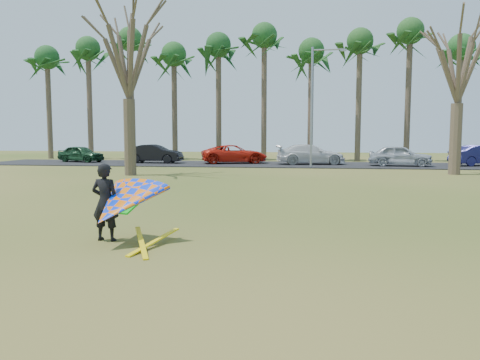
# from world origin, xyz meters

# --- Properties ---
(ground) EXTENTS (100.00, 100.00, 0.00)m
(ground) POSITION_xyz_m (0.00, 0.00, 0.00)
(ground) COLOR #274A10
(ground) RESTS_ON ground
(parking_strip) EXTENTS (46.00, 7.00, 0.06)m
(parking_strip) POSITION_xyz_m (0.00, 25.00, 0.03)
(parking_strip) COLOR black
(parking_strip) RESTS_ON ground
(palm_0) EXTENTS (4.84, 4.84, 10.84)m
(palm_0) POSITION_xyz_m (-22.00, 31.00, 9.17)
(palm_0) COLOR #4A382C
(palm_0) RESTS_ON ground
(palm_1) EXTENTS (4.84, 4.84, 11.54)m
(palm_1) POSITION_xyz_m (-18.00, 31.00, 9.85)
(palm_1) COLOR brown
(palm_1) RESTS_ON ground
(palm_2) EXTENTS (4.84, 4.84, 12.24)m
(palm_2) POSITION_xyz_m (-14.00, 31.00, 10.52)
(palm_2) COLOR #473A2A
(palm_2) RESTS_ON ground
(palm_3) EXTENTS (4.84, 4.84, 10.84)m
(palm_3) POSITION_xyz_m (-10.00, 31.00, 9.17)
(palm_3) COLOR #4A3C2C
(palm_3) RESTS_ON ground
(palm_4) EXTENTS (4.84, 4.84, 11.54)m
(palm_4) POSITION_xyz_m (-6.00, 31.00, 9.85)
(palm_4) COLOR #493C2C
(palm_4) RESTS_ON ground
(palm_5) EXTENTS (4.84, 4.84, 12.24)m
(palm_5) POSITION_xyz_m (-2.00, 31.00, 10.52)
(palm_5) COLOR brown
(palm_5) RESTS_ON ground
(palm_6) EXTENTS (4.84, 4.84, 10.84)m
(palm_6) POSITION_xyz_m (2.00, 31.00, 9.17)
(palm_6) COLOR #4C3A2D
(palm_6) RESTS_ON ground
(palm_7) EXTENTS (4.84, 4.84, 11.54)m
(palm_7) POSITION_xyz_m (6.00, 31.00, 9.85)
(palm_7) COLOR #4A3C2C
(palm_7) RESTS_ON ground
(palm_8) EXTENTS (4.84, 4.84, 12.24)m
(palm_8) POSITION_xyz_m (10.00, 31.00, 10.52)
(palm_8) COLOR #47382A
(palm_8) RESTS_ON ground
(palm_9) EXTENTS (4.84, 4.84, 10.84)m
(palm_9) POSITION_xyz_m (14.00, 31.00, 9.17)
(palm_9) COLOR brown
(palm_9) RESTS_ON ground
(bare_tree_left) EXTENTS (6.60, 6.60, 9.70)m
(bare_tree_left) POSITION_xyz_m (-8.00, 15.00, 6.92)
(bare_tree_left) COLOR #483C2B
(bare_tree_left) RESTS_ON ground
(bare_tree_right) EXTENTS (6.27, 6.27, 9.21)m
(bare_tree_right) POSITION_xyz_m (10.00, 18.00, 6.57)
(bare_tree_right) COLOR brown
(bare_tree_right) RESTS_ON ground
(streetlight) EXTENTS (2.28, 0.18, 8.00)m
(streetlight) POSITION_xyz_m (2.16, 22.00, 4.46)
(streetlight) COLOR gray
(streetlight) RESTS_ON ground
(car_0) EXTENTS (4.09, 2.46, 1.30)m
(car_0) POSITION_xyz_m (-16.23, 25.51, 0.71)
(car_0) COLOR #183D21
(car_0) RESTS_ON parking_strip
(car_1) EXTENTS (4.33, 1.59, 1.42)m
(car_1) POSITION_xyz_m (-9.95, 25.09, 0.77)
(car_1) COLOR black
(car_1) RESTS_ON parking_strip
(car_2) EXTENTS (5.48, 3.74, 1.39)m
(car_2) POSITION_xyz_m (-3.77, 25.57, 0.76)
(car_2) COLOR red
(car_2) RESTS_ON parking_strip
(car_3) EXTENTS (5.28, 2.76, 1.46)m
(car_3) POSITION_xyz_m (2.00, 25.15, 0.79)
(car_3) COLOR silver
(car_3) RESTS_ON parking_strip
(car_4) EXTENTS (4.47, 2.27, 1.46)m
(car_4) POSITION_xyz_m (8.18, 24.08, 0.79)
(car_4) COLOR #A9B0B8
(car_4) RESTS_ON parking_strip
(kite_flyer) EXTENTS (2.13, 2.39, 2.02)m
(kite_flyer) POSITION_xyz_m (-2.14, -0.71, 0.85)
(kite_flyer) COLOR black
(kite_flyer) RESTS_ON ground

